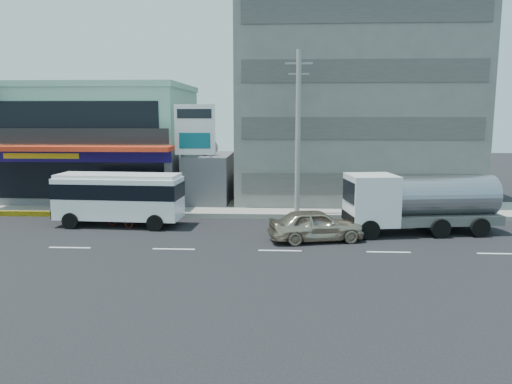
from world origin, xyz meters
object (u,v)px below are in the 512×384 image
(concrete_building, at_px, (350,104))
(utility_pole_near, at_px, (298,133))
(shop_building, at_px, (106,145))
(tanker_truck, at_px, (416,202))
(billboard, at_px, (195,135))
(minibus, at_px, (119,195))
(motorcycle_rider, at_px, (120,213))
(sedan, at_px, (316,225))
(satellite_dish, at_px, (207,154))

(concrete_building, height_order, utility_pole_near, concrete_building)
(shop_building, xyz_separation_m, tanker_truck, (20.19, -10.10, -2.30))
(concrete_building, bearing_deg, billboard, -151.08)
(minibus, distance_m, motorcycle_rider, 1.05)
(minibus, bearing_deg, motorcycle_rider, -70.07)
(billboard, distance_m, tanker_truck, 14.15)
(billboard, bearing_deg, tanker_truck, -22.90)
(minibus, xyz_separation_m, tanker_truck, (16.32, -0.98, -0.07))
(billboard, xyz_separation_m, sedan, (7.29, -7.27, -4.12))
(shop_building, relative_size, tanker_truck, 1.50)
(tanker_truck, relative_size, motorcycle_rider, 3.49)
(billboard, bearing_deg, minibus, -129.64)
(utility_pole_near, xyz_separation_m, tanker_truck, (6.19, -3.56, -3.45))
(utility_pole_near, distance_m, tanker_truck, 7.93)
(utility_pole_near, height_order, sedan, utility_pole_near)
(concrete_building, relative_size, utility_pole_near, 1.60)
(concrete_building, distance_m, utility_pole_near, 8.79)
(shop_building, bearing_deg, utility_pole_near, -25.06)
(concrete_building, relative_size, tanker_truck, 1.93)
(sedan, xyz_separation_m, motorcycle_rider, (-10.79, 2.54, -0.02))
(concrete_building, relative_size, motorcycle_rider, 6.74)
(utility_pole_near, relative_size, sedan, 2.12)
(billboard, height_order, minibus, billboard)
(concrete_building, height_order, motorcycle_rider, concrete_building)
(utility_pole_near, bearing_deg, satellite_dish, 149.04)
(billboard, height_order, utility_pole_near, utility_pole_near)
(satellite_dish, relative_size, tanker_truck, 0.18)
(concrete_building, distance_m, motorcycle_rider, 18.59)
(minibus, bearing_deg, billboard, 50.36)
(concrete_building, xyz_separation_m, satellite_dish, (-10.00, -4.00, -3.42))
(tanker_truck, height_order, motorcycle_rider, tanker_truck)
(concrete_building, xyz_separation_m, motorcycle_rider, (-14.00, -10.53, -6.22))
(tanker_truck, bearing_deg, motorcycle_rider, 177.76)
(tanker_truck, bearing_deg, sedan, -160.55)
(utility_pole_near, relative_size, motorcycle_rider, 4.21)
(utility_pole_near, bearing_deg, tanker_truck, -29.91)
(motorcycle_rider, bearing_deg, tanker_truck, -2.24)
(shop_building, distance_m, sedan, 19.32)
(concrete_building, distance_m, minibus, 18.18)
(shop_building, relative_size, minibus, 1.73)
(satellite_dish, height_order, motorcycle_rider, satellite_dish)
(utility_pole_near, xyz_separation_m, minibus, (-10.13, -2.58, -3.38))
(motorcycle_rider, bearing_deg, sedan, -13.23)
(concrete_building, relative_size, satellite_dish, 10.67)
(utility_pole_near, distance_m, motorcycle_rider, 11.30)
(tanker_truck, bearing_deg, concrete_building, 101.09)
(shop_building, height_order, satellite_dish, shop_building)
(utility_pole_near, distance_m, sedan, 7.03)
(satellite_dish, relative_size, motorcycle_rider, 0.63)
(shop_building, height_order, concrete_building, concrete_building)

